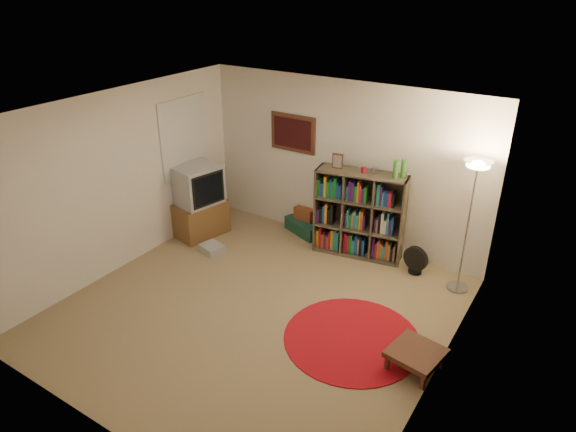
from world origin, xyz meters
name	(u,v)px	position (x,y,z in m)	size (l,w,h in m)	color
room	(251,218)	(-0.05, 0.05, 1.26)	(4.54, 4.54, 2.54)	#8A7551
bookshelf	(358,215)	(0.43, 1.99, 0.63)	(1.35, 0.60, 1.56)	#443B2D
floor_lamp	(475,185)	(2.00, 1.86, 1.51)	(0.44, 0.44, 1.81)	#999A9D
floor_fan	(416,260)	(1.37, 1.92, 0.21)	(0.37, 0.23, 0.41)	black
tv_stand	(199,202)	(-1.96, 1.21, 0.56)	(0.71, 0.90, 1.16)	brown
dvd_box	(212,248)	(-1.43, 0.85, 0.06)	(0.39, 0.36, 0.11)	#A4A4A8
suitcase	(307,226)	(-0.54, 2.19, 0.11)	(0.78, 0.65, 0.22)	#163D2D
wicker_basket	(306,213)	(-0.59, 2.22, 0.31)	(0.36, 0.28, 0.19)	brown
duffel_bag	(322,227)	(-0.31, 2.27, 0.12)	(0.40, 0.36, 0.24)	black
paper_towel	(333,233)	(-0.05, 2.14, 0.14)	(0.13, 0.13, 0.28)	white
red_rug	(352,339)	(1.27, 0.15, 0.01)	(1.59, 1.59, 0.01)	maroon
side_table	(416,354)	(2.05, 0.08, 0.20)	(0.60, 0.60, 0.24)	#402116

